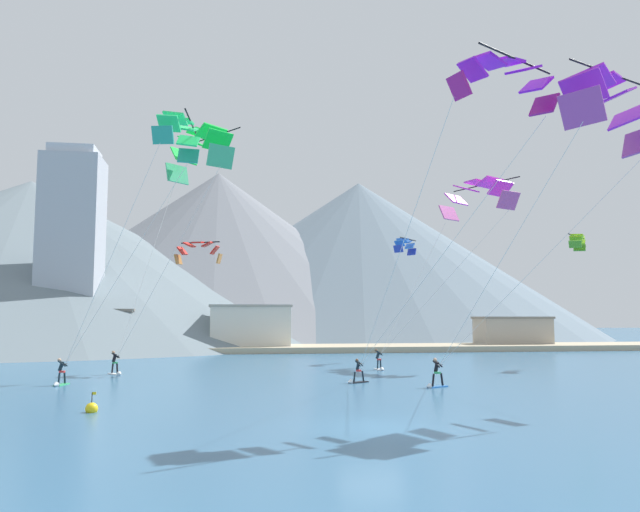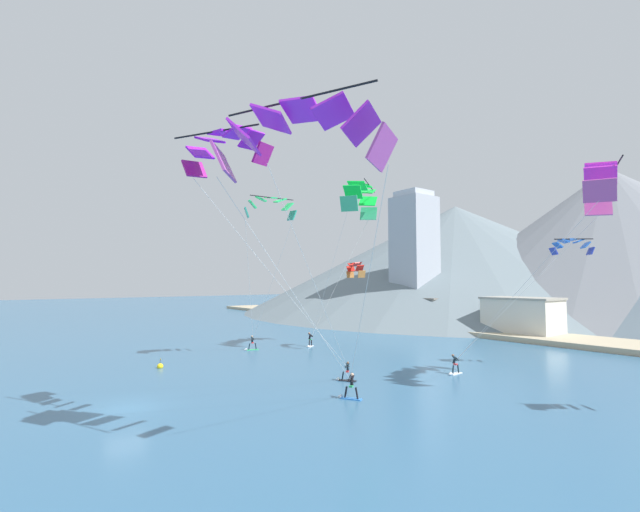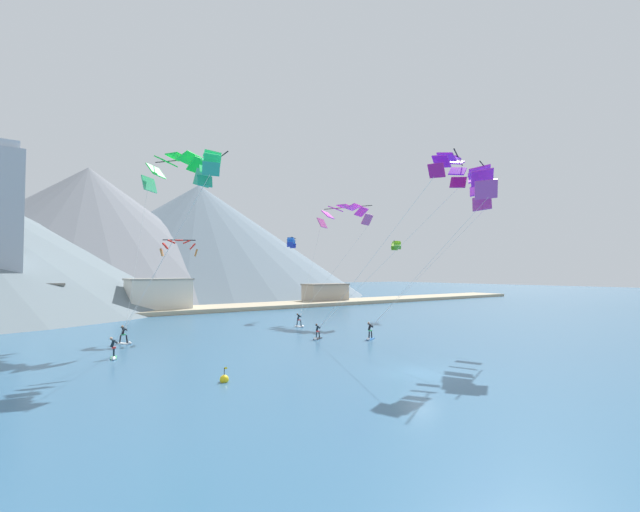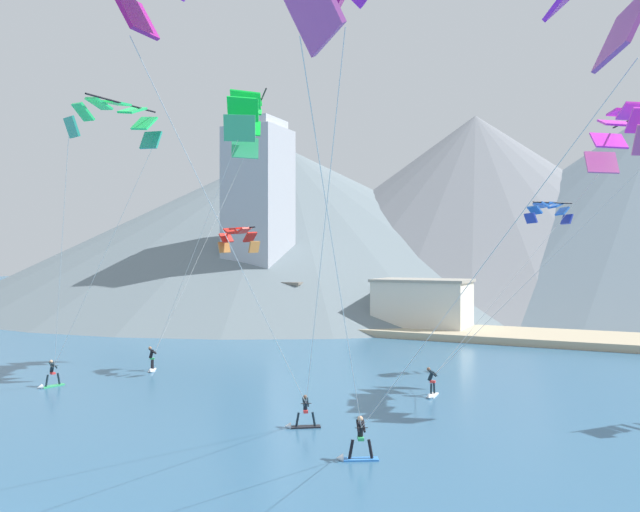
# 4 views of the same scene
# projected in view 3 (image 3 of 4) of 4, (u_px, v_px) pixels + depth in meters

# --- Properties ---
(ground_plane) EXTENTS (400.00, 400.00, 0.00)m
(ground_plane) POSITION_uv_depth(u_px,v_px,m) (420.00, 373.00, 28.71)
(ground_plane) COLOR #336084
(kitesurfer_near_lead) EXTENTS (0.72, 1.78, 1.75)m
(kitesurfer_near_lead) POSITION_uv_depth(u_px,v_px,m) (113.00, 352.00, 33.54)
(kitesurfer_near_lead) COLOR #33B266
(kitesurfer_near_lead) RESTS_ON ground
(kitesurfer_near_trail) EXTENTS (1.67, 1.30, 1.63)m
(kitesurfer_near_trail) POSITION_uv_depth(u_px,v_px,m) (317.00, 335.00, 43.30)
(kitesurfer_near_trail) COLOR black
(kitesurfer_near_trail) RESTS_ON ground
(kitesurfer_mid_center) EXTENTS (1.71, 1.21, 1.84)m
(kitesurfer_mid_center) POSITION_uv_depth(u_px,v_px,m) (370.00, 334.00, 43.13)
(kitesurfer_mid_center) COLOR #337FDB
(kitesurfer_mid_center) RESTS_ON ground
(kitesurfer_far_left) EXTENTS (1.32, 1.66, 1.83)m
(kitesurfer_far_left) POSITION_uv_depth(u_px,v_px,m) (125.00, 338.00, 40.52)
(kitesurfer_far_left) COLOR white
(kitesurfer_far_left) RESTS_ON ground
(kitesurfer_far_right) EXTENTS (0.64, 1.76, 1.76)m
(kitesurfer_far_right) POSITION_uv_depth(u_px,v_px,m) (300.00, 323.00, 53.05)
(kitesurfer_far_right) COLOR white
(kitesurfer_far_right) RESTS_ON ground
(parafoil_kite_near_lead) EXTENTS (8.09, 5.57, 15.72)m
(parafoil_kite_near_lead) POSITION_uv_depth(u_px,v_px,m) (209.00, 166.00, 36.90)
(parafoil_kite_near_lead) COLOR teal
(parafoil_kite_near_trail) EXTENTS (7.57, 14.97, 15.47)m
(parafoil_kite_near_trail) POSITION_uv_depth(u_px,v_px,m) (449.00, 168.00, 36.18)
(parafoil_kite_near_trail) COLOR #A21780
(parafoil_kite_mid_center) EXTENTS (10.26, 11.87, 15.12)m
(parafoil_kite_mid_center) POSITION_uv_depth(u_px,v_px,m) (480.00, 184.00, 40.50)
(parafoil_kite_mid_center) COLOR #A843A0
(parafoil_kite_far_left) EXTENTS (8.92, 8.26, 18.48)m
(parafoil_kite_far_left) POSITION_uv_depth(u_px,v_px,m) (176.00, 168.00, 47.35)
(parafoil_kite_far_left) COLOR #3BB47B
(parafoil_kite_far_right) EXTENTS (12.82, 8.72, 15.36)m
(parafoil_kite_far_right) POSITION_uv_depth(u_px,v_px,m) (344.00, 213.00, 62.94)
(parafoil_kite_far_right) COLOR #C34C99
(parafoil_kite_distant_high_outer) EXTENTS (3.12, 3.50, 1.55)m
(parafoil_kite_distant_high_outer) POSITION_uv_depth(u_px,v_px,m) (291.00, 241.00, 65.49)
(parafoil_kite_distant_high_outer) COLOR #2738AA
(parafoil_kite_distant_low_drift) EXTENTS (3.92, 2.12, 1.87)m
(parafoil_kite_distant_low_drift) POSITION_uv_depth(u_px,v_px,m) (179.00, 246.00, 46.21)
(parafoil_kite_distant_low_drift) COLOR #C77936
(parafoil_kite_distant_mid_solo) EXTENTS (3.12, 3.66, 1.35)m
(parafoil_kite_distant_mid_solo) POSITION_uv_depth(u_px,v_px,m) (396.00, 244.00, 65.66)
(parafoil_kite_distant_mid_solo) COLOR #509924
(race_marker_buoy) EXTENTS (0.56, 0.56, 1.02)m
(race_marker_buoy) POSITION_uv_depth(u_px,v_px,m) (224.00, 379.00, 26.47)
(race_marker_buoy) COLOR yellow
(race_marker_buoy) RESTS_ON ground
(shoreline_strip) EXTENTS (180.00, 10.00, 0.70)m
(shoreline_strip) POSITION_uv_depth(u_px,v_px,m) (177.00, 310.00, 72.15)
(shoreline_strip) COLOR tan
(shoreline_strip) RESTS_ON ground
(shore_building_harbour_front) EXTENTS (5.48, 6.09, 5.22)m
(shore_building_harbour_front) POSITION_uv_depth(u_px,v_px,m) (41.00, 301.00, 62.46)
(shore_building_harbour_front) COLOR #A89E8E
(shore_building_harbour_front) RESTS_ON ground
(shore_building_promenade_mid) EXTENTS (9.81, 4.80, 4.30)m
(shore_building_promenade_mid) POSITION_uv_depth(u_px,v_px,m) (325.00, 294.00, 92.44)
(shore_building_promenade_mid) COLOR #A89E8E
(shore_building_promenade_mid) RESTS_ON ground
(shore_building_quay_east) EXTENTS (10.09, 6.54, 5.76)m
(shore_building_quay_east) POSITION_uv_depth(u_px,v_px,m) (158.00, 295.00, 71.76)
(shore_building_quay_east) COLOR silver
(shore_building_quay_east) RESTS_ON ground
(mountain_peak_west_ridge) EXTENTS (99.43, 99.43, 33.38)m
(mountain_peak_west_ridge) POSITION_uv_depth(u_px,v_px,m) (198.00, 240.00, 129.69)
(mountain_peak_west_ridge) COLOR slate
(mountain_peak_west_ridge) RESTS_ON ground
(mountain_peak_east_shoulder) EXTENTS (93.50, 93.50, 33.98)m
(mountain_peak_east_shoulder) POSITION_uv_depth(u_px,v_px,m) (87.00, 233.00, 110.21)
(mountain_peak_east_shoulder) COLOR slate
(mountain_peak_east_shoulder) RESTS_ON ground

